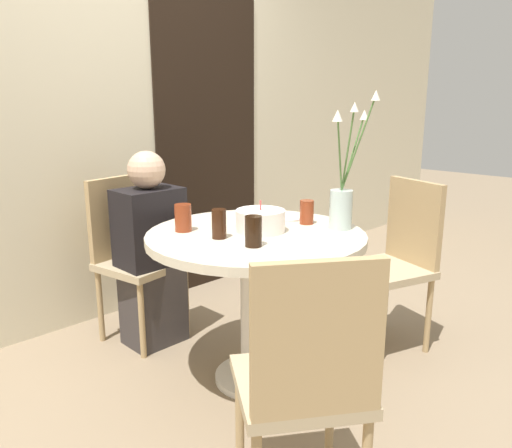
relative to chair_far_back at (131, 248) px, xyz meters
name	(u,v)px	position (x,y,z in m)	size (l,w,h in m)	color
ground_plane	(256,379)	(0.15, -0.85, -0.52)	(16.00, 16.00, 0.00)	#89755B
wall_back	(110,107)	(0.15, 0.40, 0.78)	(8.00, 0.05, 2.60)	beige
doorway_panel	(209,146)	(0.89, 0.37, 0.50)	(0.90, 0.01, 2.05)	black
dining_table	(256,267)	(0.15, -0.85, 0.06)	(1.01, 1.01, 0.75)	beige
chair_far_back	(131,248)	(0.00, 0.00, 0.00)	(0.46, 0.46, 0.92)	tan
chair_left_flank	(306,375)	(-0.34, -1.56, 0.00)	(0.56, 0.56, 0.92)	tan
chair_near_front	(398,254)	(0.97, -1.12, 0.00)	(0.51, 0.51, 0.92)	tan
birthday_cake	(261,221)	(0.18, -0.85, 0.27)	(0.23, 0.23, 0.15)	white
flower_vase	(343,195)	(0.49, -1.09, 0.39)	(0.24, 0.18, 0.63)	#B2C6C1
side_plate	(286,218)	(0.45, -0.77, 0.23)	(0.17, 0.17, 0.01)	silver
drink_glass_0	(253,231)	(-0.02, -1.00, 0.29)	(0.07, 0.07, 0.13)	black
drink_glass_1	(183,218)	(-0.07, -0.60, 0.29)	(0.08, 0.08, 0.13)	maroon
drink_glass_2	(219,224)	(-0.03, -0.81, 0.29)	(0.06, 0.06, 0.13)	#33190C
drink_glass_3	(307,212)	(0.44, -0.91, 0.28)	(0.07, 0.07, 0.12)	maroon
person_woman	(151,256)	(0.03, -0.16, -0.02)	(0.34, 0.24, 1.08)	#383333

